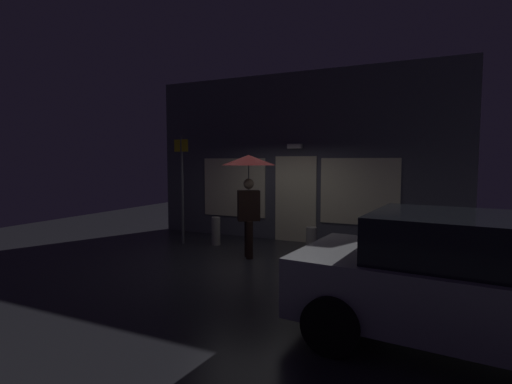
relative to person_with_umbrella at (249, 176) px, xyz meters
The scene contains 7 objects.
ground_plane 1.80m from the person_with_umbrella, 22.81° to the right, with size 18.00×18.00×0.00m, color #26262B.
building_facade 2.26m from the person_with_umbrella, 81.08° to the left, with size 8.14×0.48×4.32m.
person_with_umbrella is the anchor object (origin of this frame).
parked_car 4.93m from the person_with_umbrella, 32.74° to the right, with size 4.07×2.33×1.49m.
street_sign_post 2.24m from the person_with_umbrella, 164.38° to the left, with size 0.40×0.07×2.71m.
sidewalk_bollard 2.21m from the person_with_umbrella, 51.70° to the left, with size 0.24×0.24×0.54m, color #9E998E.
sidewalk_bollard_2 2.07m from the person_with_umbrella, 148.40° to the left, with size 0.21×0.21×0.69m, color #9E998E.
Camera 1 is at (3.28, -7.26, 2.08)m, focal length 27.29 mm.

